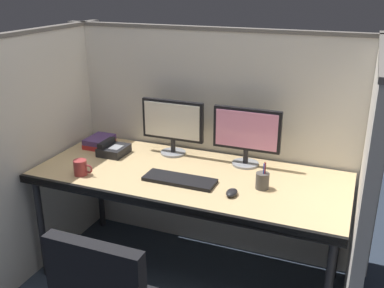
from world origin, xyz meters
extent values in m
cube|color=beige|center=(0.00, 0.74, 0.78)|extent=(2.20, 0.05, 1.55)
cube|color=#605B56|center=(0.00, 0.74, 1.56)|extent=(2.21, 0.06, 0.02)
cube|color=beige|center=(-0.99, 0.20, 0.78)|extent=(0.05, 1.40, 1.55)
cube|color=#605B56|center=(-0.99, 0.20, 1.56)|extent=(0.06, 1.41, 0.02)
cube|color=beige|center=(0.99, 0.20, 0.78)|extent=(0.05, 1.40, 1.55)
cube|color=tan|center=(0.00, 0.30, 0.72)|extent=(1.90, 0.80, 0.04)
cube|color=black|center=(0.00, -0.09, 0.72)|extent=(1.90, 0.02, 0.05)
cylinder|color=black|center=(-0.89, -0.04, 0.35)|extent=(0.04, 0.04, 0.70)
cylinder|color=black|center=(-0.89, 0.64, 0.35)|extent=(0.04, 0.04, 0.70)
cylinder|color=black|center=(0.89, 0.64, 0.35)|extent=(0.04, 0.04, 0.70)
cylinder|color=gray|center=(-0.23, 0.58, 0.75)|extent=(0.17, 0.17, 0.01)
cylinder|color=black|center=(-0.23, 0.58, 0.80)|extent=(0.03, 0.03, 0.09)
cube|color=black|center=(-0.23, 0.58, 0.98)|extent=(0.43, 0.03, 0.27)
cube|color=silver|center=(-0.23, 0.56, 0.98)|extent=(0.39, 0.01, 0.23)
cylinder|color=gray|center=(0.28, 0.57, 0.75)|extent=(0.17, 0.17, 0.01)
cylinder|color=black|center=(0.28, 0.57, 0.80)|extent=(0.03, 0.03, 0.09)
cube|color=black|center=(0.28, 0.57, 0.98)|extent=(0.43, 0.03, 0.27)
cube|color=pink|center=(0.28, 0.56, 0.98)|extent=(0.39, 0.01, 0.23)
cube|color=black|center=(-0.01, 0.18, 0.75)|extent=(0.43, 0.15, 0.02)
ellipsoid|color=black|center=(0.32, 0.13, 0.76)|extent=(0.06, 0.10, 0.03)
cylinder|color=#59595B|center=(0.32, 0.15, 0.77)|extent=(0.01, 0.01, 0.01)
cylinder|color=#993333|center=(-0.61, 0.05, 0.79)|extent=(0.08, 0.08, 0.09)
torus|color=#993333|center=(-0.55, 0.05, 0.79)|extent=(0.06, 0.01, 0.06)
cylinder|color=#4C4742|center=(0.46, 0.28, 0.79)|extent=(0.08, 0.08, 0.09)
cylinder|color=red|center=(0.47, 0.27, 0.83)|extent=(0.01, 0.01, 0.15)
cylinder|color=#263FB2|center=(0.46, 0.27, 0.82)|extent=(0.01, 0.01, 0.15)
cylinder|color=black|center=(0.47, 0.28, 0.82)|extent=(0.01, 0.01, 0.15)
cube|color=#B22626|center=(-0.78, 0.51, 0.76)|extent=(0.15, 0.21, 0.03)
cube|color=#4C3366|center=(-0.77, 0.51, 0.79)|extent=(0.15, 0.21, 0.04)
cube|color=black|center=(-0.60, 0.42, 0.77)|extent=(0.17, 0.19, 0.06)
cube|color=black|center=(-0.65, 0.42, 0.81)|extent=(0.04, 0.17, 0.03)
cube|color=gray|center=(-0.57, 0.41, 0.80)|extent=(0.07, 0.09, 0.00)
camera|label=1|loc=(0.93, -1.97, 1.86)|focal=41.25mm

